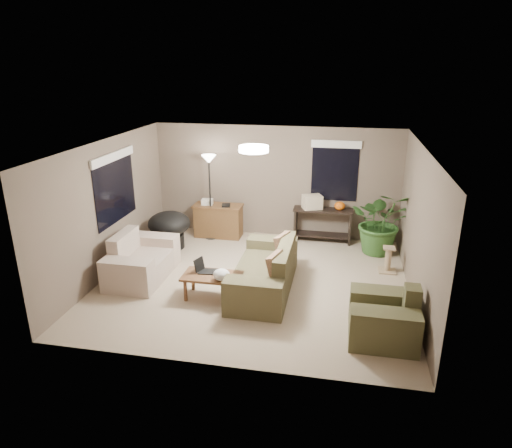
% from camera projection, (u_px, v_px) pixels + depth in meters
% --- Properties ---
extents(room_shell, '(5.50, 5.50, 5.50)m').
position_uv_depth(room_shell, '(254.00, 217.00, 7.94)').
color(room_shell, tan).
rests_on(room_shell, ground).
extents(main_sofa, '(0.95, 2.20, 0.85)m').
position_uv_depth(main_sofa, '(266.00, 274.00, 8.00)').
color(main_sofa, '#47422A').
rests_on(main_sofa, ground).
extents(throw_pillows, '(0.37, 1.40, 0.47)m').
position_uv_depth(throw_pillows, '(281.00, 256.00, 7.84)').
color(throw_pillows, '#8C7251').
rests_on(throw_pillows, main_sofa).
extents(loveseat, '(0.90, 1.60, 0.85)m').
position_uv_depth(loveseat, '(141.00, 262.00, 8.47)').
color(loveseat, beige).
rests_on(loveseat, ground).
extents(armchair, '(0.95, 1.00, 0.85)m').
position_uv_depth(armchair, '(384.00, 319.00, 6.58)').
color(armchair, brown).
rests_on(armchair, ground).
extents(coffee_table, '(1.00, 0.55, 0.42)m').
position_uv_depth(coffee_table, '(213.00, 278.00, 7.68)').
color(coffee_table, brown).
rests_on(coffee_table, ground).
extents(laptop, '(0.41, 0.26, 0.24)m').
position_uv_depth(laptop, '(204.00, 268.00, 7.77)').
color(laptop, black).
rests_on(laptop, coffee_table).
extents(plastic_bag, '(0.30, 0.27, 0.19)m').
position_uv_depth(plastic_bag, '(221.00, 275.00, 7.46)').
color(plastic_bag, white).
rests_on(plastic_bag, coffee_table).
extents(desk, '(1.10, 0.50, 0.75)m').
position_uv_depth(desk, '(218.00, 221.00, 10.42)').
color(desk, brown).
rests_on(desk, ground).
extents(desk_papers, '(0.70, 0.29, 0.12)m').
position_uv_depth(desk_papers, '(211.00, 203.00, 10.29)').
color(desk_papers, silver).
rests_on(desk_papers, desk).
extents(console_table, '(1.30, 0.40, 0.75)m').
position_uv_depth(console_table, '(323.00, 223.00, 10.11)').
color(console_table, black).
rests_on(console_table, ground).
extents(pumpkin, '(0.29, 0.29, 0.19)m').
position_uv_depth(pumpkin, '(340.00, 206.00, 9.91)').
color(pumpkin, orange).
rests_on(pumpkin, console_table).
extents(cardboard_box, '(0.49, 0.43, 0.30)m').
position_uv_depth(cardboard_box, '(312.00, 202.00, 10.00)').
color(cardboard_box, beige).
rests_on(cardboard_box, console_table).
extents(papasan_chair, '(1.09, 1.09, 0.80)m').
position_uv_depth(papasan_chair, '(169.00, 227.00, 9.75)').
color(papasan_chair, black).
rests_on(papasan_chair, ground).
extents(floor_lamp, '(0.32, 0.32, 1.91)m').
position_uv_depth(floor_lamp, '(209.00, 169.00, 9.91)').
color(floor_lamp, black).
rests_on(floor_lamp, ground).
extents(ceiling_fixture, '(0.50, 0.50, 0.10)m').
position_uv_depth(ceiling_fixture, '(254.00, 149.00, 7.54)').
color(ceiling_fixture, white).
rests_on(ceiling_fixture, room_shell).
extents(houseplant, '(1.24, 1.38, 1.08)m').
position_uv_depth(houseplant, '(381.00, 229.00, 9.45)').
color(houseplant, '#2D5923').
rests_on(houseplant, ground).
extents(cat_scratching_post, '(0.32, 0.32, 0.50)m').
position_uv_depth(cat_scratching_post, '(388.00, 261.00, 8.69)').
color(cat_scratching_post, tan).
rests_on(cat_scratching_post, ground).
extents(window_left, '(0.05, 1.56, 1.33)m').
position_uv_depth(window_left, '(114.00, 176.00, 8.53)').
color(window_left, black).
rests_on(window_left, room_shell).
extents(window_back, '(1.06, 0.05, 1.33)m').
position_uv_depth(window_back, '(335.00, 161.00, 9.82)').
color(window_back, black).
rests_on(window_back, room_shell).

